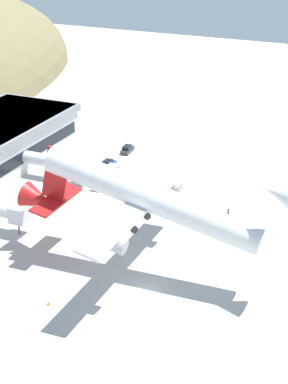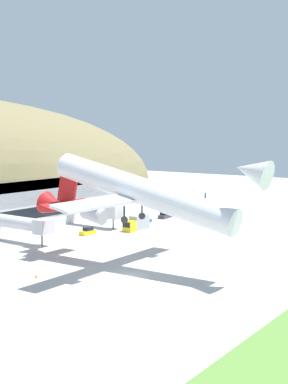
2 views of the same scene
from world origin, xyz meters
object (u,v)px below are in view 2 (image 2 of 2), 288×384
cargo_airplane (137,192)px  service_car_3 (165,215)px  jetway_1 (25,224)px  jetway_2 (98,210)px  service_car_2 (88,232)px  fuel_truck (137,223)px  service_car_1 (143,220)px  traffic_cone_0 (36,276)px

cargo_airplane → service_car_3: bearing=28.4°
jetway_1 → cargo_airplane: bearing=-94.2°
jetway_2 → service_car_2: (-8.34, -4.28, -3.31)m
cargo_airplane → jetway_2: bearing=50.4°
jetway_1 → fuel_truck: jetway_1 is taller
jetway_1 → jetway_2: (22.47, 0.24, -0.00)m
jetway_1 → service_car_3: jetway_1 is taller
jetway_1 → jetway_2: bearing=0.6°
cargo_airplane → service_car_1: bearing=34.5°
service_car_2 → traffic_cone_0: bearing=-151.3°
jetway_2 → fuel_truck: size_ratio=1.97×
service_car_1 → service_car_3: service_car_3 is taller
service_car_2 → traffic_cone_0: 34.46m
cargo_airplane → service_car_2: 32.43m
jetway_1 → cargo_airplane: cargo_airplane is taller
jetway_1 → traffic_cone_0: size_ratio=26.42×
cargo_airplane → fuel_truck: bearing=36.7°
jetway_2 → fuel_truck: bearing=-76.2°
jetway_1 → fuel_truck: (24.82, -9.35, -2.45)m
jetway_2 → fuel_truck: 10.17m
fuel_truck → traffic_cone_0: 42.45m
cargo_airplane → service_car_3: size_ratio=9.53×
jetway_2 → service_car_2: 9.94m
traffic_cone_0 → service_car_2: bearing=28.7°
jetway_1 → service_car_2: 15.06m
service_car_1 → traffic_cone_0: bearing=-162.6°
service_car_3 → fuel_truck: fuel_truck is taller
jetway_1 → fuel_truck: size_ratio=2.03×
service_car_1 → service_car_3: bearing=-1.5°
fuel_truck → jetway_1: bearing=159.4°
jetway_1 → traffic_cone_0: bearing=-128.0°
service_car_1 → jetway_1: bearing=171.4°
jetway_2 → service_car_3: bearing=-15.5°
jetway_2 → service_car_2: size_ratio=3.94×
service_car_2 → service_car_3: size_ratio=0.81×
jetway_1 → traffic_cone_0: 26.39m
service_car_2 → jetway_1: bearing=164.0°
service_car_1 → fuel_truck: bearing=-153.2°
jetway_1 → jetway_2: size_ratio=1.03×
service_car_3 → fuel_truck: (-17.67, -4.05, 0.86)m
cargo_airplane → traffic_cone_0: (-13.94, 8.90, -12.19)m
traffic_cone_0 → jetway_1: bearing=52.0°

